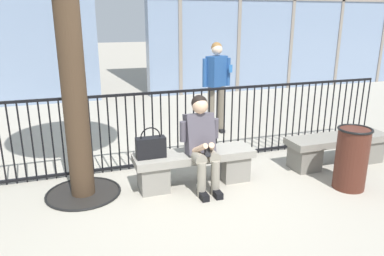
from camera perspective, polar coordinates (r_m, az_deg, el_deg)
The scene contains 8 objects.
ground_plane at distance 5.00m, azimuth 0.37°, elevation -8.58°, with size 60.00×60.00×0.00m, color #A8A091.
stone_bench at distance 4.89m, azimuth 0.38°, elevation -5.70°, with size 1.60×0.44×0.45m.
seated_person_with_phone at distance 4.66m, azimuth 1.52°, elevation -1.88°, with size 0.52×0.66×1.21m.
handbag_on_bench at distance 4.62m, azimuth -6.40°, elevation -2.92°, with size 0.37×0.14×0.40m.
bystander_at_railing at distance 6.97m, azimuth 3.80°, elevation 7.32°, with size 0.55×0.37×1.71m.
plaza_railing at distance 5.48m, azimuth -2.24°, elevation 0.12°, with size 7.05×0.04×1.13m.
stone_bench_far at distance 5.94m, azimuth 21.53°, elevation -2.80°, with size 1.60×0.44×0.45m.
trash_can at distance 5.14m, azimuth 23.49°, elevation -4.27°, with size 0.43×0.43×0.82m.
Camera 1 is at (-1.48, -4.27, 2.14)m, focal length 34.42 mm.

